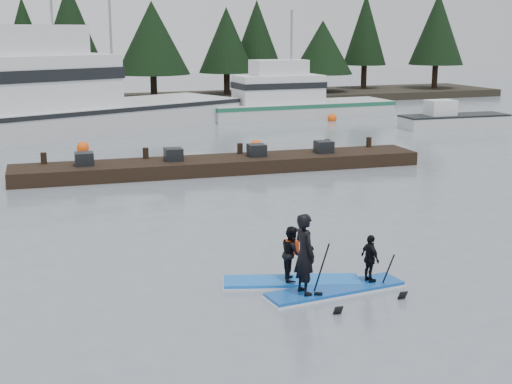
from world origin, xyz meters
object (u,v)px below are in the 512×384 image
object	(u,v)px
fishing_boat_medium	(294,109)
floating_dock	(222,165)
fishing_boat_large	(64,117)
paddleboard_solo	(292,265)
paddleboard_duo	(327,265)

from	to	relation	value
fishing_boat_medium	floating_dock	distance (m)	19.10
fishing_boat_large	floating_dock	world-z (taller)	fishing_boat_large
fishing_boat_medium	floating_dock	xyz separation A→B (m)	(-10.32, -16.07, -0.25)
fishing_boat_medium	paddleboard_solo	distance (m)	32.05
fishing_boat_medium	paddleboard_duo	distance (m)	32.63
fishing_boat_medium	fishing_boat_large	bearing A→B (deg)	-172.59
fishing_boat_large	fishing_boat_medium	size ratio (longest dim) A/B	1.64
fishing_boat_large	paddleboard_duo	xyz separation A→B (m)	(2.64, -28.01, -0.19)
fishing_boat_medium	paddleboard_solo	size ratio (longest dim) A/B	3.95
fishing_boat_large	floating_dock	size ratio (longest dim) A/B	1.23
fishing_boat_medium	paddleboard_duo	xyz separation A→B (m)	(-12.48, -30.14, 0.13)
fishing_boat_large	paddleboard_solo	bearing A→B (deg)	-106.65
fishing_boat_medium	paddleboard_duo	world-z (taller)	fishing_boat_medium
fishing_boat_medium	floating_dock	world-z (taller)	fishing_boat_medium
paddleboard_solo	paddleboard_duo	distance (m)	0.98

